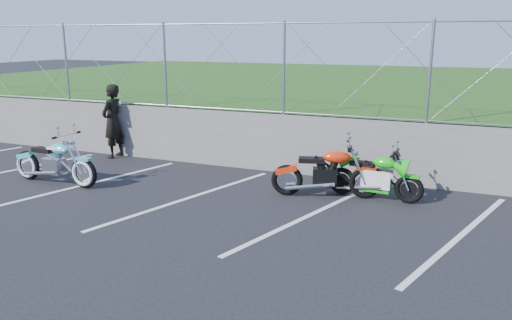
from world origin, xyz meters
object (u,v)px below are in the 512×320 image
at_px(cruiser_turquoise, 56,164).
at_px(naked_orange, 327,174).
at_px(sportbike_green, 376,178).
at_px(person_standing, 113,121).

height_order(cruiser_turquoise, naked_orange, cruiser_turquoise).
distance_m(cruiser_turquoise, naked_orange, 5.55).
height_order(sportbike_green, person_standing, person_standing).
bearing_deg(person_standing, sportbike_green, 81.62).
xyz_separation_m(cruiser_turquoise, person_standing, (-0.39, 2.40, 0.49)).
relative_size(naked_orange, sportbike_green, 1.13).
xyz_separation_m(cruiser_turquoise, sportbike_green, (6.27, 1.51, -0.03)).
relative_size(cruiser_turquoise, naked_orange, 1.07).
xyz_separation_m(naked_orange, sportbike_green, (0.88, 0.23, -0.04)).
height_order(cruiser_turquoise, person_standing, person_standing).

